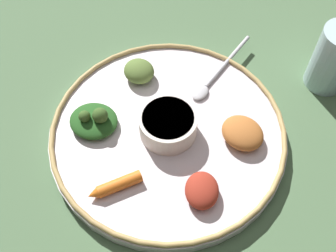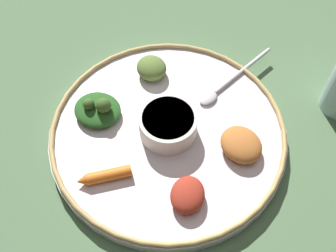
{
  "view_description": "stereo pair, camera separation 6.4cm",
  "coord_description": "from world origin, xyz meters",
  "px_view_note": "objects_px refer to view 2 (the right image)",
  "views": [
    {
      "loc": [
        0.19,
        0.29,
        0.57
      ],
      "look_at": [
        0.0,
        0.0,
        0.03
      ],
      "focal_mm": 44.19,
      "sensor_mm": 36.0,
      "label": 1
    },
    {
      "loc": [
        0.13,
        0.32,
        0.57
      ],
      "look_at": [
        0.0,
        0.0,
        0.03
      ],
      "focal_mm": 44.19,
      "sensor_mm": 36.0,
      "label": 2
    }
  ],
  "objects_px": {
    "center_bowl": "(168,124)",
    "carrot_near_spoon": "(105,176)",
    "spoon": "(225,84)",
    "greens_pile": "(98,109)"
  },
  "relations": [
    {
      "from": "center_bowl",
      "to": "carrot_near_spoon",
      "type": "relative_size",
      "value": 1.1
    },
    {
      "from": "center_bowl",
      "to": "spoon",
      "type": "bearing_deg",
      "value": -158.86
    },
    {
      "from": "center_bowl",
      "to": "carrot_near_spoon",
      "type": "distance_m",
      "value": 0.12
    },
    {
      "from": "spoon",
      "to": "greens_pile",
      "type": "height_order",
      "value": "greens_pile"
    },
    {
      "from": "center_bowl",
      "to": "carrot_near_spoon",
      "type": "bearing_deg",
      "value": 19.68
    },
    {
      "from": "spoon",
      "to": "carrot_near_spoon",
      "type": "relative_size",
      "value": 2.07
    },
    {
      "from": "spoon",
      "to": "greens_pile",
      "type": "xyz_separation_m",
      "value": [
        0.22,
        -0.02,
        0.01
      ]
    },
    {
      "from": "center_bowl",
      "to": "greens_pile",
      "type": "height_order",
      "value": "greens_pile"
    },
    {
      "from": "greens_pile",
      "to": "carrot_near_spoon",
      "type": "bearing_deg",
      "value": 77.74
    },
    {
      "from": "carrot_near_spoon",
      "to": "greens_pile",
      "type": "bearing_deg",
      "value": -102.26
    }
  ]
}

